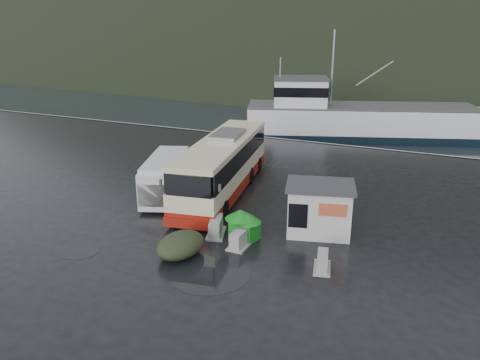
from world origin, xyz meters
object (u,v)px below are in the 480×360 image
at_px(dome_tent, 181,255).
at_px(jersey_barrier_c, 322,269).
at_px(waste_bin_left, 247,240).
at_px(waste_bin_right, 240,238).
at_px(jersey_barrier_a, 216,234).
at_px(fishing_trawler, 360,125).
at_px(coach_bus, 224,191).
at_px(ticket_kiosk, 318,232).
at_px(jersey_barrier_b, 241,246).
at_px(white_van, 167,197).

distance_m(dome_tent, jersey_barrier_c, 6.52).
xyz_separation_m(waste_bin_left, dome_tent, (-2.15, -2.82, 0.00)).
height_order(waste_bin_right, jersey_barrier_a, waste_bin_right).
height_order(dome_tent, jersey_barrier_a, dome_tent).
xyz_separation_m(waste_bin_right, dome_tent, (-1.76, -2.83, 0.00)).
height_order(jersey_barrier_a, jersey_barrier_c, jersey_barrier_a).
xyz_separation_m(waste_bin_right, fishing_trawler, (0.00, 31.03, 0.00)).
relative_size(jersey_barrier_c, fishing_trawler, 0.05).
bearing_deg(coach_bus, ticket_kiosk, -36.67).
distance_m(waste_bin_left, ticket_kiosk, 3.78).
bearing_deg(jersey_barrier_b, dome_tent, -135.80).
height_order(white_van, jersey_barrier_a, white_van).
xyz_separation_m(waste_bin_right, jersey_barrier_c, (4.59, -1.36, 0.00)).
height_order(coach_bus, waste_bin_right, coach_bus).
bearing_deg(jersey_barrier_b, waste_bin_left, 88.11).
height_order(coach_bus, jersey_barrier_a, coach_bus).
bearing_deg(jersey_barrier_a, ticket_kiosk, 27.07).
distance_m(ticket_kiosk, jersey_barrier_a, 5.29).
relative_size(ticket_kiosk, jersey_barrier_c, 2.35).
bearing_deg(waste_bin_left, coach_bus, 125.93).
bearing_deg(waste_bin_right, jersey_barrier_b, -64.28).
height_order(waste_bin_left, fishing_trawler, fishing_trawler).
bearing_deg(jersey_barrier_b, waste_bin_right, 115.72).
bearing_deg(jersey_barrier_c, ticket_kiosk, 108.23).
height_order(coach_bus, dome_tent, coach_bus).
relative_size(white_van, jersey_barrier_c, 4.27).
distance_m(white_van, dome_tent, 8.04).
relative_size(waste_bin_left, dome_tent, 0.51).
bearing_deg(waste_bin_right, white_van, 152.04).
bearing_deg(dome_tent, ticket_kiosk, 44.79).
bearing_deg(ticket_kiosk, coach_bus, 138.52).
relative_size(dome_tent, jersey_barrier_a, 1.56).
bearing_deg(dome_tent, white_van, 127.63).
height_order(coach_bus, jersey_barrier_c, coach_bus).
bearing_deg(coach_bus, jersey_barrier_b, -67.72).
distance_m(dome_tent, fishing_trawler, 33.90).
bearing_deg(white_van, fishing_trawler, 55.20).
distance_m(white_van, jersey_barrier_b, 8.25).
bearing_deg(dome_tent, coach_bus, 103.70).
distance_m(coach_bus, waste_bin_left, 7.29).
distance_m(coach_bus, jersey_barrier_c, 11.15).
bearing_deg(jersey_barrier_a, waste_bin_right, 5.27).
xyz_separation_m(white_van, dome_tent, (4.91, -6.37, 0.00)).
height_order(waste_bin_right, dome_tent, waste_bin_right).
bearing_deg(coach_bus, waste_bin_right, -66.90).
bearing_deg(white_van, jersey_barrier_a, -55.54).
height_order(dome_tent, jersey_barrier_c, dome_tent).
bearing_deg(dome_tent, waste_bin_left, 52.62).
distance_m(dome_tent, ticket_kiosk, 7.26).
distance_m(waste_bin_left, jersey_barrier_a, 1.71).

